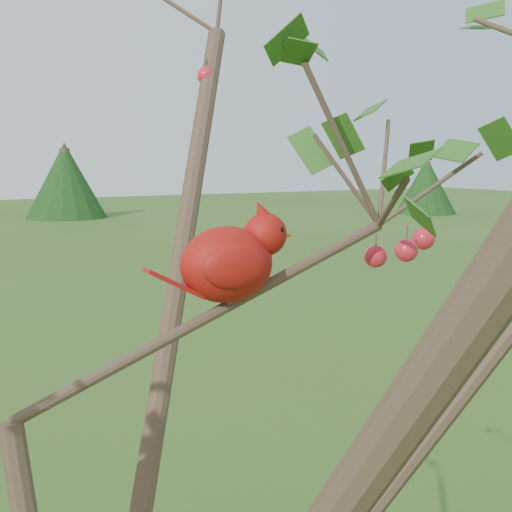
# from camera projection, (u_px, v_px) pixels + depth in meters

# --- Properties ---
(crabapple_tree) EXTENTS (2.35, 2.05, 2.95)m
(crabapple_tree) POSITION_uv_depth(u_px,v_px,m) (86.00, 312.00, 0.89)
(crabapple_tree) COLOR #3D2D21
(crabapple_tree) RESTS_ON ground
(cardinal) EXTENTS (0.25, 0.13, 0.17)m
(cardinal) POSITION_uv_depth(u_px,v_px,m) (232.00, 260.00, 1.09)
(cardinal) COLOR #A3120E
(cardinal) RESTS_ON ground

